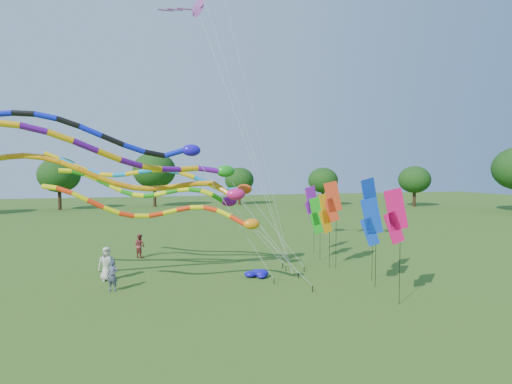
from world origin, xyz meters
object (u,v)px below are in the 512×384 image
object	(u,v)px
tube_kite_red	(178,213)
person_b	(112,276)
person_a	(107,264)
tube_kite_orange	(152,181)
blue_nylon_heap	(254,275)
person_c	(140,246)

from	to	relation	value
tube_kite_red	person_b	xyz separation A→B (m)	(-3.10, 1.38, -3.16)
person_a	person_b	size ratio (longest dim) A/B	1.18
tube_kite_red	person_b	bearing A→B (deg)	168.41
tube_kite_orange	blue_nylon_heap	bearing A→B (deg)	5.05
person_a	tube_kite_orange	bearing A→B (deg)	-35.76
blue_nylon_heap	person_b	size ratio (longest dim) A/B	0.76
person_c	person_b	bearing A→B (deg)	129.48
tube_kite_red	tube_kite_orange	distance (m)	2.92
blue_nylon_heap	tube_kite_red	bearing A→B (deg)	-155.32
blue_nylon_heap	person_c	world-z (taller)	person_c
tube_kite_orange	person_b	bearing A→B (deg)	-147.16
tube_kite_orange	person_b	size ratio (longest dim) A/B	9.80
tube_kite_red	person_c	world-z (taller)	tube_kite_red
person_b	person_a	bearing A→B (deg)	126.77
tube_kite_orange	tube_kite_red	bearing A→B (deg)	-55.71
person_c	person_a	bearing A→B (deg)	122.25
person_a	person_b	distance (m)	2.23
person_a	tube_kite_red	bearing A→B (deg)	-53.03
blue_nylon_heap	person_c	xyz separation A→B (m)	(-6.02, 7.40, 0.63)
blue_nylon_heap	tube_kite_orange	bearing A→B (deg)	176.72
person_b	person_c	size ratio (longest dim) A/B	0.96
person_a	person_c	xyz separation A→B (m)	(1.77, 5.80, -0.11)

